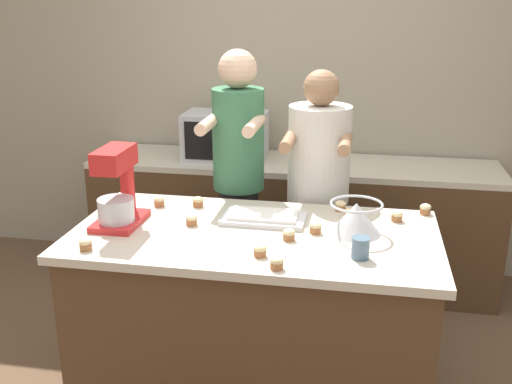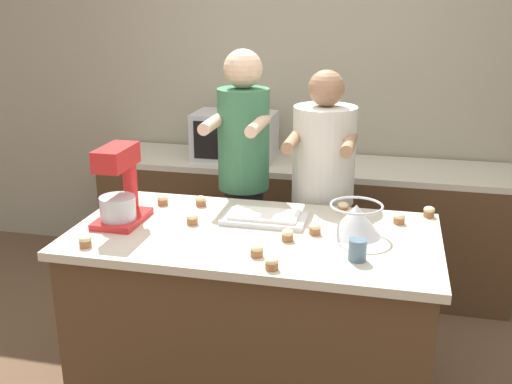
{
  "view_description": "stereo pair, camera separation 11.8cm",
  "coord_description": "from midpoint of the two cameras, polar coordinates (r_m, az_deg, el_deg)",
  "views": [
    {
      "loc": [
        0.48,
        -2.53,
        1.98
      ],
      "look_at": [
        0.0,
        0.04,
        1.12
      ],
      "focal_mm": 42.0,
      "sensor_mm": 36.0,
      "label": 1
    },
    {
      "loc": [
        0.59,
        -2.5,
        1.98
      ],
      "look_at": [
        0.0,
        0.04,
        1.12
      ],
      "focal_mm": 42.0,
      "sensor_mm": 36.0,
      "label": 2
    }
  ],
  "objects": [
    {
      "name": "mixing_bowl",
      "position": [
        2.76,
        10.7,
        -2.54
      ],
      "size": [
        0.24,
        0.24,
        0.15
      ],
      "color": "#BCBCC1",
      "rests_on": "island_counter"
    },
    {
      "name": "back_wall",
      "position": [
        4.37,
        6.0,
        9.92
      ],
      "size": [
        10.0,
        0.06,
        2.7
      ],
      "color": "gray",
      "rests_on": "ground_plane"
    },
    {
      "name": "stand_mixer",
      "position": [
        2.9,
        -11.72,
        0.24
      ],
      "size": [
        0.2,
        0.3,
        0.38
      ],
      "color": "red",
      "rests_on": "island_counter"
    },
    {
      "name": "drinking_glass",
      "position": [
        2.52,
        10.97,
        -5.45
      ],
      "size": [
        0.08,
        0.08,
        0.09
      ],
      "color": "slate",
      "rests_on": "island_counter"
    },
    {
      "name": "microwave_oven",
      "position": [
        4.18,
        -1.23,
        5.38
      ],
      "size": [
        0.56,
        0.35,
        0.32
      ],
      "color": "#B7B7BC",
      "rests_on": "back_counter"
    },
    {
      "name": "cupcake_10",
      "position": [
        2.76,
        6.87,
        -3.48
      ],
      "size": [
        0.06,
        0.06,
        0.05
      ],
      "color": "#9E6038",
      "rests_on": "island_counter"
    },
    {
      "name": "cupcake_1",
      "position": [
        3.09,
        17.22,
        -1.8
      ],
      "size": [
        0.06,
        0.06,
        0.05
      ],
      "color": "#9E6038",
      "rests_on": "island_counter"
    },
    {
      "name": "island_counter",
      "position": [
        2.98,
        0.96,
        -12.13
      ],
      "size": [
        1.69,
        0.88,
        0.94
      ],
      "color": "#4C331E",
      "rests_on": "ground_plane"
    },
    {
      "name": "cupcake_4",
      "position": [
        2.4,
        2.93,
        -6.8
      ],
      "size": [
        0.06,
        0.06,
        0.05
      ],
      "color": "#9E6038",
      "rests_on": "island_counter"
    },
    {
      "name": "cupcake_0",
      "position": [
        3.15,
        -7.83,
        -0.74
      ],
      "size": [
        0.06,
        0.06,
        0.05
      ],
      "color": "#9E6038",
      "rests_on": "island_counter"
    },
    {
      "name": "person_left",
      "position": [
        3.42,
        -0.2,
        0.23
      ],
      "size": [
        0.31,
        0.48,
        1.71
      ],
      "color": "#232328",
      "rests_on": "ground_plane"
    },
    {
      "name": "baking_tray",
      "position": [
        2.9,
        1.97,
        -2.47
      ],
      "size": [
        0.4,
        0.22,
        0.04
      ],
      "color": "silver",
      "rests_on": "island_counter"
    },
    {
      "name": "cupcake_8",
      "position": [
        2.96,
        14.59,
        -2.43
      ],
      "size": [
        0.06,
        0.06,
        0.05
      ],
      "color": "#9E6038",
      "rests_on": "island_counter"
    },
    {
      "name": "cupcake_9",
      "position": [
        2.69,
        -14.76,
        -4.55
      ],
      "size": [
        0.06,
        0.06,
        0.05
      ],
      "color": "#9E6038",
      "rests_on": "island_counter"
    },
    {
      "name": "cupcake_2",
      "position": [
        2.87,
        -4.93,
        -2.56
      ],
      "size": [
        0.06,
        0.06,
        0.05
      ],
      "color": "#9E6038",
      "rests_on": "island_counter"
    },
    {
      "name": "cupcake_11",
      "position": [
        2.95,
        10.2,
        -2.2
      ],
      "size": [
        0.06,
        0.06,
        0.05
      ],
      "color": "#9E6038",
      "rests_on": "island_counter"
    },
    {
      "name": "back_counter",
      "position": [
        4.27,
        5.0,
        -2.88
      ],
      "size": [
        2.8,
        0.6,
        0.89
      ],
      "color": "#4C331E",
      "rests_on": "ground_plane"
    },
    {
      "name": "person_right",
      "position": [
        3.38,
        7.29,
        -1.56
      ],
      "size": [
        0.35,
        0.51,
        1.61
      ],
      "color": "#33384C",
      "rests_on": "ground_plane"
    },
    {
      "name": "cupcake_7",
      "position": [
        2.52,
        1.41,
        -5.59
      ],
      "size": [
        0.06,
        0.06,
        0.05
      ],
      "color": "#9E6038",
      "rests_on": "island_counter"
    },
    {
      "name": "cupcake_6",
      "position": [
        3.11,
        -4.2,
        -0.84
      ],
      "size": [
        0.06,
        0.06,
        0.05
      ],
      "color": "#9E6038",
      "rests_on": "island_counter"
    },
    {
      "name": "cupcake_5",
      "position": [
        2.68,
        4.29,
        -4.12
      ],
      "size": [
        0.06,
        0.06,
        0.05
      ],
      "color": "#9E6038",
      "rests_on": "island_counter"
    },
    {
      "name": "cupcake_3",
      "position": [
        3.05,
        9.39,
        -1.42
      ],
      "size": [
        0.06,
        0.06,
        0.05
      ],
      "color": "#9E6038",
      "rests_on": "island_counter"
    }
  ]
}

